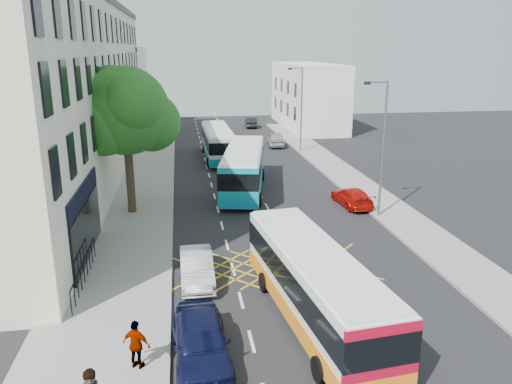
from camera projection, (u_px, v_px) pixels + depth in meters
name	position (u px, v px, depth m)	size (l,w,h in m)	color
ground	(339.00, 334.00, 17.94)	(120.00, 120.00, 0.00)	black
pavement_left	(133.00, 212.00, 30.93)	(5.00, 70.00, 0.15)	gray
pavement_right	(378.00, 201.00, 33.25)	(3.00, 70.00, 0.15)	gray
terrace_main	(62.00, 92.00, 37.28)	(8.30, 45.00, 13.50)	beige
terrace_far	(113.00, 86.00, 66.74)	(8.00, 20.00, 10.00)	silver
building_right	(307.00, 96.00, 64.00)	(6.00, 18.00, 8.00)	silver
street_tree	(125.00, 112.00, 29.16)	(6.30, 5.70, 8.80)	#382619
lamp_near	(382.00, 142.00, 28.95)	(1.45, 0.15, 8.00)	slate
lamp_far	(300.00, 105.00, 47.94)	(1.45, 0.15, 8.00)	slate
railings	(84.00, 270.00, 21.36)	(0.08, 5.60, 1.14)	black
bus_near	(315.00, 284.00, 18.39)	(3.47, 10.33, 2.85)	silver
bus_mid	(244.00, 169.00, 35.52)	(4.59, 11.24, 3.08)	silver
bus_far	(218.00, 143.00, 45.86)	(2.65, 10.21, 2.86)	silver
motorbike	(357.00, 361.00, 14.92)	(0.70, 2.14, 1.90)	black
parked_car_blue	(201.00, 341.00, 16.18)	(1.78, 4.44, 1.51)	black
parked_car_silver	(197.00, 267.00, 21.81)	(1.40, 4.01, 1.32)	#9A9CA1
red_hatchback	(352.00, 197.00, 32.37)	(1.66, 4.07, 1.18)	#B60E07
distant_car_grey	(221.00, 130.00, 58.59)	(2.01, 4.36, 1.21)	#404248
distant_car_silver	(276.00, 139.00, 52.05)	(1.70, 4.23, 1.44)	#9B9DA2
distant_car_dark	(251.00, 122.00, 64.46)	(1.36, 3.91, 1.29)	black
pedestrian_far	(136.00, 345.00, 15.60)	(0.96, 0.40, 1.63)	gray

